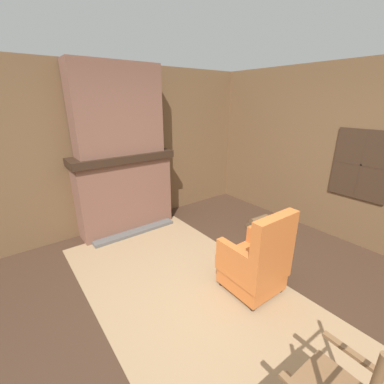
# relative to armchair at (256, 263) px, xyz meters

# --- Properties ---
(ground_plane) EXTENTS (14.00, 14.00, 0.00)m
(ground_plane) POSITION_rel_armchair_xyz_m (-0.02, -0.49, -0.37)
(ground_plane) COLOR #3D281C
(wood_panel_wall_left) EXTENTS (0.06, 5.63, 2.59)m
(wood_panel_wall_left) POSITION_rel_armchair_xyz_m (-2.56, -0.49, 0.92)
(wood_panel_wall_left) COLOR brown
(wood_panel_wall_left) RESTS_ON ground
(wood_panel_wall_back) EXTENTS (5.63, 0.09, 2.59)m
(wood_panel_wall_back) POSITION_rel_armchair_xyz_m (-0.02, 2.05, 0.92)
(wood_panel_wall_back) COLOR brown
(wood_panel_wall_back) RESTS_ON ground
(fireplace_hearth) EXTENTS (0.62, 1.60, 1.28)m
(fireplace_hearth) POSITION_rel_armchair_xyz_m (-2.31, -0.49, 0.26)
(fireplace_hearth) COLOR brown
(fireplace_hearth) RESTS_ON ground
(chimney_breast) EXTENTS (0.36, 1.32, 1.30)m
(chimney_breast) POSITION_rel_armchair_xyz_m (-2.33, -0.49, 1.55)
(chimney_breast) COLOR brown
(chimney_breast) RESTS_ON fireplace_hearth
(area_rug) EXTENTS (3.64, 1.93, 0.01)m
(area_rug) POSITION_rel_armchair_xyz_m (-0.39, -0.59, -0.37)
(area_rug) COLOR #997A56
(area_rug) RESTS_ON ground
(armchair) EXTENTS (0.61, 0.59, 1.02)m
(armchair) POSITION_rel_armchair_xyz_m (0.00, 0.00, 0.00)
(armchair) COLOR #C6662D
(armchair) RESTS_ON ground
(firewood_stack) EXTENTS (0.38, 0.39, 0.22)m
(firewood_stack) POSITION_rel_armchair_xyz_m (-0.89, 1.26, -0.27)
(firewood_stack) COLOR brown
(firewood_stack) RESTS_ON ground
(oil_lamp_vase) EXTENTS (0.11, 0.11, 0.31)m
(oil_lamp_vase) POSITION_rel_armchair_xyz_m (-2.37, -0.83, 1.02)
(oil_lamp_vase) COLOR silver
(oil_lamp_vase) RESTS_ON fireplace_hearth
(storage_case) EXTENTS (0.13, 0.25, 0.15)m
(storage_case) POSITION_rel_armchair_xyz_m (-2.37, -0.29, 0.98)
(storage_case) COLOR gray
(storage_case) RESTS_ON fireplace_hearth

